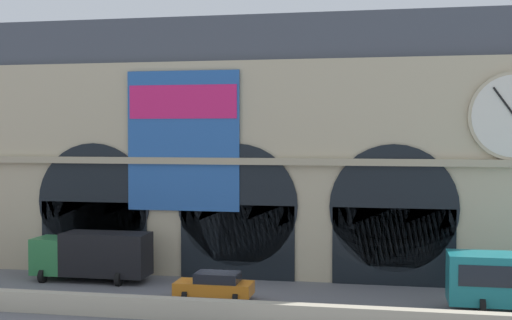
% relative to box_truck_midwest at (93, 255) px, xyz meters
% --- Properties ---
extents(ground_plane, '(200.00, 200.00, 0.00)m').
position_rel_box_truck_midwest_xyz_m(ground_plane, '(8.89, -2.58, -1.70)').
color(ground_plane, slate).
extents(quay_parapet_wall, '(90.00, 0.70, 1.08)m').
position_rel_box_truck_midwest_xyz_m(quay_parapet_wall, '(8.89, -7.65, -1.16)').
color(quay_parapet_wall, '#B2A891').
rests_on(quay_parapet_wall, ground).
extents(station_building, '(41.55, 5.38, 17.12)m').
position_rel_box_truck_midwest_xyz_m(station_building, '(8.92, 4.89, 6.64)').
color(station_building, '#BCAD8C').
rests_on(station_building, ground).
extents(box_truck_midwest, '(7.50, 2.91, 3.12)m').
position_rel_box_truck_midwest_xyz_m(box_truck_midwest, '(0.00, 0.00, 0.00)').
color(box_truck_midwest, '#2D7A42').
rests_on(box_truck_midwest, ground).
extents(car_center, '(4.40, 2.22, 1.55)m').
position_rel_box_truck_midwest_xyz_m(car_center, '(8.85, -3.24, -0.90)').
color(car_center, orange).
rests_on(car_center, ground).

